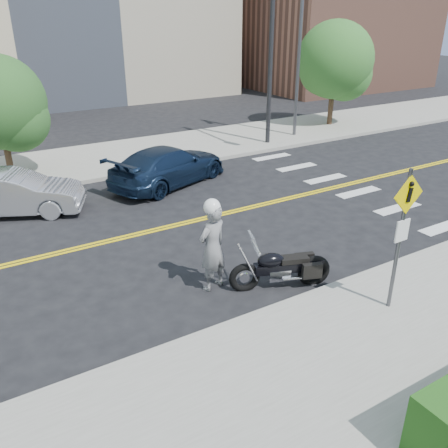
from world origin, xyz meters
TOP-DOWN VIEW (x-y plane):
  - ground_plane at (0.00, 0.00)m, footprint 120.00×120.00m
  - sidewalk_near at (0.00, -7.50)m, footprint 60.00×5.00m
  - sidewalk_far at (0.00, 7.50)m, footprint 60.00×5.00m
  - building_right at (26.00, 20.00)m, footprint 14.00×12.00m
  - lamp_post at (12.00, 6.50)m, footprint 0.16×0.16m
  - traffic_light at (10.00, 5.08)m, footprint 0.28×4.50m
  - pedestrian_sign at (4.20, -6.31)m, footprint 0.78×0.08m
  - motorcyclist at (1.52, -3.56)m, footprint 0.85×0.68m
  - motorcycle at (2.88, -4.31)m, footprint 2.39×1.44m
  - parked_car_silver at (-1.54, 3.37)m, footprint 4.33×3.01m
  - parked_car_blue at (3.72, 3.43)m, footprint 5.18×3.55m
  - tree_far_b at (15.18, 7.41)m, footprint 3.94×3.94m

SIDE VIEW (x-z plane):
  - ground_plane at x=0.00m, z-range 0.00..0.00m
  - sidewalk_near at x=0.00m, z-range 0.00..0.15m
  - sidewalk_far at x=0.00m, z-range 0.00..0.15m
  - parked_car_silver at x=-1.54m, z-range 0.00..1.35m
  - parked_car_blue at x=3.72m, z-range 0.00..1.39m
  - motorcycle at x=2.88m, z-range 0.00..1.39m
  - motorcyclist at x=1.52m, z-range 0.00..2.18m
  - pedestrian_sign at x=4.20m, z-range 0.46..3.46m
  - tree_far_b at x=15.18m, z-range 0.75..6.20m
  - lamp_post at x=12.00m, z-range 0.15..8.15m
  - traffic_light at x=10.00m, z-range 1.17..8.17m
  - building_right at x=26.00m, z-range 0.00..12.00m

